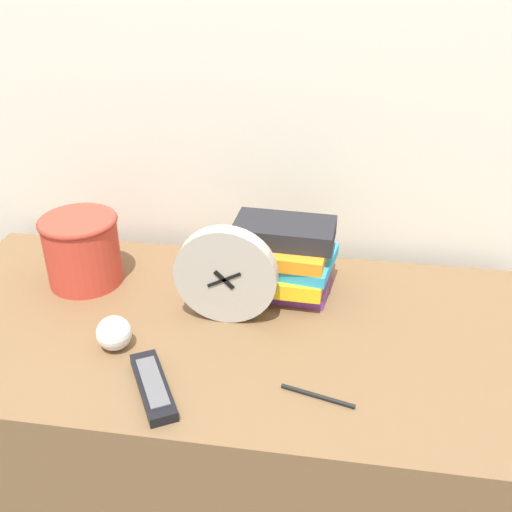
{
  "coord_description": "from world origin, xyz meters",
  "views": [
    {
      "loc": [
        0.22,
        -0.67,
        1.46
      ],
      "look_at": [
        0.05,
        0.42,
        0.82
      ],
      "focal_mm": 42.0,
      "sensor_mm": 36.0,
      "label": 1
    }
  ],
  "objects": [
    {
      "name": "wall_back",
      "position": [
        0.0,
        0.72,
        1.2
      ],
      "size": [
        6.0,
        0.04,
        2.4
      ],
      "color": "silver",
      "rests_on": "ground_plane"
    },
    {
      "name": "desk",
      "position": [
        0.0,
        0.32,
        0.35
      ],
      "size": [
        1.32,
        0.65,
        0.71
      ],
      "color": "brown",
      "rests_on": "ground_plane"
    },
    {
      "name": "desk_clock",
      "position": [
        -0.0,
        0.35,
        0.81
      ],
      "size": [
        0.21,
        0.04,
        0.21
      ],
      "color": "#B7B2A8",
      "rests_on": "desk"
    },
    {
      "name": "book_stack",
      "position": [
        0.11,
        0.48,
        0.79
      ],
      "size": [
        0.23,
        0.2,
        0.17
      ],
      "color": "#7A3899",
      "rests_on": "desk"
    },
    {
      "name": "basket",
      "position": [
        -0.36,
        0.45,
        0.79
      ],
      "size": [
        0.18,
        0.18,
        0.16
      ],
      "color": "#C63D2D",
      "rests_on": "desk"
    },
    {
      "name": "tv_remote",
      "position": [
        -0.09,
        0.11,
        0.72
      ],
      "size": [
        0.13,
        0.18,
        0.02
      ],
      "color": "black",
      "rests_on": "desk"
    },
    {
      "name": "crumpled_paper_ball",
      "position": [
        -0.2,
        0.22,
        0.74
      ],
      "size": [
        0.07,
        0.07,
        0.07
      ],
      "color": "white",
      "rests_on": "desk"
    },
    {
      "name": "pen",
      "position": [
        0.21,
        0.14,
        0.71
      ],
      "size": [
        0.14,
        0.04,
        0.01
      ],
      "color": "black",
      "rests_on": "desk"
    }
  ]
}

